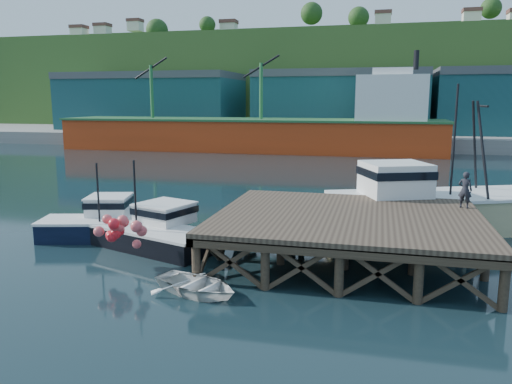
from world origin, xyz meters
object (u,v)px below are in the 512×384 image
(dinghy, at_px, (197,285))
(boat_black, at_px, (152,230))
(dockworker, at_px, (465,190))
(trawler, at_px, (434,201))
(boat_navy, at_px, (105,222))

(dinghy, bearing_deg, boat_black, 60.05)
(dockworker, bearing_deg, dinghy, 60.72)
(boat_black, xyz_separation_m, dockworker, (15.12, 3.09, 2.19))
(trawler, xyz_separation_m, dinghy, (-9.70, -12.30, -1.31))
(dinghy, bearing_deg, trawler, -17.28)
(boat_navy, distance_m, boat_black, 3.29)
(boat_black, height_order, trawler, trawler)
(trawler, relative_size, dinghy, 3.61)
(boat_navy, xyz_separation_m, trawler, (17.32, 5.91, 0.85))
(trawler, xyz_separation_m, dockworker, (0.97, -3.73, 1.33))
(boat_black, xyz_separation_m, trawler, (14.15, 6.82, 0.86))
(dinghy, bearing_deg, boat_navy, 70.98)
(boat_black, relative_size, dinghy, 2.16)
(boat_navy, xyz_separation_m, boat_black, (3.17, -0.91, -0.01))
(trawler, height_order, dinghy, trawler)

